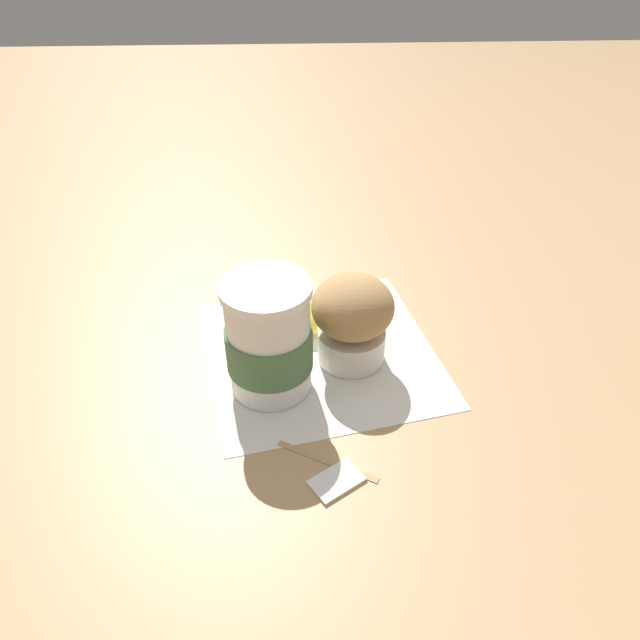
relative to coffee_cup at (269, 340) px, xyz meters
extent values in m
plane|color=tan|center=(0.05, -0.06, -0.07)|extent=(3.00, 3.00, 0.00)
cube|color=white|center=(0.05, -0.06, -0.07)|extent=(0.32, 0.32, 0.00)
cylinder|color=white|center=(0.00, 0.00, 0.00)|extent=(0.09, 0.09, 0.13)
cylinder|color=white|center=(0.00, 0.00, 0.07)|extent=(0.10, 0.10, 0.01)
cylinder|color=#4C754C|center=(0.00, 0.00, -0.01)|extent=(0.09, 0.09, 0.05)
cylinder|color=white|center=(0.04, -0.09, -0.04)|extent=(0.08, 0.08, 0.04)
ellipsoid|color=#AD8451|center=(0.04, -0.09, 0.01)|extent=(0.09, 0.09, 0.07)
ellipsoid|color=gold|center=(0.10, -0.04, -0.05)|extent=(0.06, 0.04, 0.03)
ellipsoid|color=gold|center=(0.15, -0.01, -0.05)|extent=(0.07, 0.07, 0.03)
ellipsoid|color=brown|center=(0.17, 0.05, -0.05)|extent=(0.05, 0.06, 0.03)
cube|color=white|center=(-0.14, -0.06, -0.06)|extent=(0.05, 0.06, 0.01)
cube|color=tan|center=(-0.11, -0.05, -0.06)|extent=(0.06, 0.10, 0.00)
camera|label=1|loc=(-0.52, -0.03, 0.42)|focal=35.00mm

